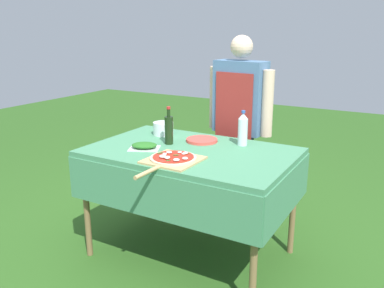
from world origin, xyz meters
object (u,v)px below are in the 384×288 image
(oil_bottle, at_px, (169,129))
(herb_container, at_px, (144,146))
(mixing_tub, at_px, (163,129))
(pizza_on_peel, at_px, (172,159))
(plate_stack, at_px, (202,140))
(person_cook, at_px, (239,116))
(water_bottle, at_px, (243,129))
(prep_table, at_px, (190,161))

(oil_bottle, distance_m, herb_container, 0.22)
(mixing_tub, bearing_deg, oil_bottle, -47.53)
(herb_container, bearing_deg, pizza_on_peel, -23.64)
(herb_container, relative_size, plate_stack, 1.08)
(person_cook, height_order, herb_container, person_cook)
(mixing_tub, bearing_deg, person_cook, 45.90)
(herb_container, bearing_deg, person_cook, 68.06)
(water_bottle, relative_size, herb_container, 1.00)
(pizza_on_peel, distance_m, plate_stack, 0.49)
(person_cook, distance_m, water_bottle, 0.45)
(prep_table, relative_size, person_cook, 0.91)
(herb_container, bearing_deg, prep_table, 26.65)
(water_bottle, xyz_separation_m, plate_stack, (-0.29, -0.05, -0.10))
(pizza_on_peel, relative_size, water_bottle, 2.16)
(person_cook, distance_m, plate_stack, 0.48)
(pizza_on_peel, height_order, herb_container, pizza_on_peel)
(mixing_tub, distance_m, plate_stack, 0.34)
(water_bottle, height_order, mixing_tub, water_bottle)
(prep_table, relative_size, plate_stack, 6.06)
(pizza_on_peel, distance_m, water_bottle, 0.59)
(water_bottle, relative_size, mixing_tub, 1.59)
(oil_bottle, distance_m, mixing_tub, 0.26)
(water_bottle, height_order, plate_stack, water_bottle)
(pizza_on_peel, bearing_deg, mixing_tub, 129.92)
(prep_table, relative_size, mixing_tub, 8.94)
(water_bottle, bearing_deg, person_cook, 116.36)
(prep_table, distance_m, herb_container, 0.32)
(plate_stack, bearing_deg, mixing_tub, 176.16)
(pizza_on_peel, distance_m, oil_bottle, 0.40)
(prep_table, xyz_separation_m, pizza_on_peel, (0.03, -0.27, 0.09))
(water_bottle, bearing_deg, plate_stack, -169.27)
(person_cook, height_order, plate_stack, person_cook)
(oil_bottle, relative_size, plate_stack, 1.17)
(plate_stack, bearing_deg, person_cook, 79.67)
(prep_table, relative_size, water_bottle, 5.60)
(prep_table, relative_size, oil_bottle, 5.18)
(oil_bottle, bearing_deg, plate_stack, 44.81)
(prep_table, xyz_separation_m, plate_stack, (-0.03, 0.21, 0.09))
(prep_table, height_order, oil_bottle, oil_bottle)
(pizza_on_peel, bearing_deg, herb_container, 157.91)
(oil_bottle, bearing_deg, prep_table, -13.39)
(oil_bottle, xyz_separation_m, mixing_tub, (-0.17, 0.19, -0.06))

